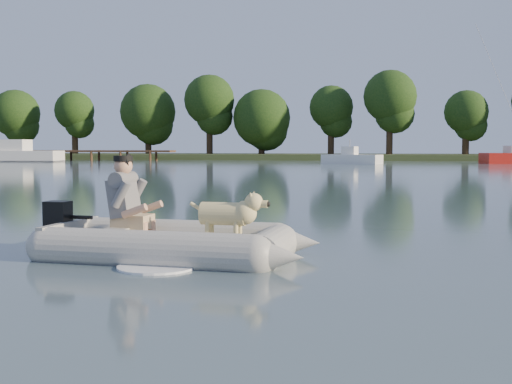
% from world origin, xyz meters
% --- Properties ---
extents(water, '(160.00, 160.00, 0.00)m').
position_xyz_m(water, '(0.00, 0.00, 0.00)').
color(water, slate).
rests_on(water, ground).
extents(shore_bank, '(160.00, 12.00, 0.70)m').
position_xyz_m(shore_bank, '(0.00, 62.00, 0.25)').
color(shore_bank, '#47512D').
rests_on(shore_bank, water).
extents(dock, '(18.00, 2.00, 1.04)m').
position_xyz_m(dock, '(-26.00, 52.00, 0.52)').
color(dock, '#4C331E').
rests_on(dock, water).
extents(treeline, '(75.85, 7.35, 9.27)m').
position_xyz_m(treeline, '(1.46, 61.10, 5.39)').
color(treeline, '#332316').
rests_on(treeline, shore_bank).
extents(dinghy, '(4.73, 3.27, 1.38)m').
position_xyz_m(dinghy, '(-0.60, 0.19, 0.59)').
color(dinghy, gray).
rests_on(dinghy, water).
extents(man, '(0.77, 0.67, 1.07)m').
position_xyz_m(man, '(-1.29, 0.29, 0.77)').
color(man, slate).
rests_on(man, dinghy).
extents(dog, '(0.95, 0.40, 0.62)m').
position_xyz_m(dog, '(0.05, 0.19, 0.52)').
color(dog, tan).
rests_on(dog, dinghy).
extents(outboard_motor, '(0.43, 0.32, 0.78)m').
position_xyz_m(outboard_motor, '(-2.25, 0.32, 0.31)').
color(outboard_motor, black).
rests_on(outboard_motor, dinghy).
extents(cabin_cruiser, '(7.97, 3.23, 2.42)m').
position_xyz_m(cabin_cruiser, '(-30.16, 47.12, 1.02)').
color(cabin_cruiser, white).
rests_on(cabin_cruiser, water).
extents(motorboat, '(5.25, 3.54, 2.07)m').
position_xyz_m(motorboat, '(0.31, 45.11, 0.94)').
color(motorboat, white).
rests_on(motorboat, water).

